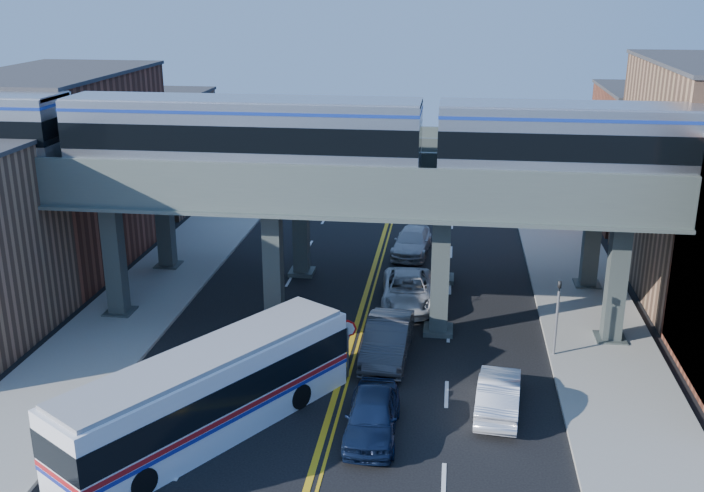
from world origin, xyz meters
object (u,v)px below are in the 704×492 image
at_px(transit_bus, 210,394).
at_px(car_lane_b, 387,340).
at_px(car_lane_c, 408,290).
at_px(car_lane_d, 412,242).
at_px(transit_train, 243,134).
at_px(traffic_signal, 557,310).
at_px(car_lane_a, 372,415).
at_px(car_parked_curb, 499,394).
at_px(stop_sign, 348,339).

relative_size(transit_bus, car_lane_b, 2.18).
height_order(car_lane_c, car_lane_d, car_lane_c).
relative_size(transit_train, car_lane_c, 8.88).
height_order(traffic_signal, car_lane_a, traffic_signal).
xyz_separation_m(car_lane_a, car_lane_c, (0.51, 12.63, -0.02)).
height_order(traffic_signal, car_lane_d, traffic_signal).
relative_size(transit_bus, car_lane_c, 2.09).
height_order(car_lane_d, car_parked_curb, car_parked_curb).
height_order(transit_bus, car_lane_c, transit_bus).
distance_m(traffic_signal, car_lane_d, 15.33).
relative_size(stop_sign, traffic_signal, 0.64).
bearing_deg(traffic_signal, car_parked_curb, -118.02).
height_order(transit_train, car_lane_a, transit_train).
relative_size(transit_train, car_lane_a, 10.63).
relative_size(stop_sign, car_lane_c, 0.47).
bearing_deg(car_parked_curb, car_lane_a, 31.41).
xyz_separation_m(transit_train, car_lane_a, (7.00, -9.37, -8.58)).
distance_m(car_lane_a, car_lane_d, 20.86).
distance_m(traffic_signal, car_parked_curb, 5.95).
xyz_separation_m(transit_bus, car_parked_curb, (10.65, 2.94, -0.87)).
xyz_separation_m(car_lane_c, car_lane_d, (-0.23, 8.22, -0.04)).
xyz_separation_m(transit_train, transit_bus, (1.05, -10.01, -7.76)).
distance_m(stop_sign, car_lane_c, 8.56).
bearing_deg(car_lane_d, car_lane_a, -85.75).
xyz_separation_m(stop_sign, car_lane_b, (1.51, 1.98, -0.87)).
xyz_separation_m(car_lane_d, car_parked_curb, (4.42, -18.56, 0.01)).
relative_size(transit_bus, car_lane_d, 2.28).
xyz_separation_m(stop_sign, car_lane_c, (2.01, 8.27, -0.97)).
xyz_separation_m(traffic_signal, car_parked_curb, (-2.70, -5.07, -1.54)).
relative_size(car_lane_c, car_parked_curb, 1.23).
height_order(transit_train, car_lane_d, transit_train).
distance_m(transit_bus, car_lane_d, 22.40).
bearing_deg(transit_train, car_lane_c, 23.51).
height_order(transit_train, car_lane_b, transit_train).
bearing_deg(traffic_signal, car_lane_a, -135.14).
distance_m(stop_sign, car_lane_a, 4.71).
relative_size(car_lane_c, car_lane_d, 1.09).
relative_size(stop_sign, car_lane_b, 0.49).
bearing_deg(car_lane_d, stop_sign, -91.14).
bearing_deg(traffic_signal, car_lane_c, 142.60).
bearing_deg(car_lane_c, car_lane_a, -95.56).
height_order(stop_sign, car_lane_d, stop_sign).
bearing_deg(car_parked_curb, car_lane_b, -35.38).
relative_size(car_lane_a, car_lane_c, 0.84).
bearing_deg(transit_bus, transit_train, 38.97).
xyz_separation_m(traffic_signal, car_lane_d, (-7.12, 13.49, -1.55)).
bearing_deg(car_lane_b, traffic_signal, 10.37).
bearing_deg(car_lane_b, transit_bus, -127.93).
height_order(car_lane_b, car_parked_curb, car_lane_b).
height_order(traffic_signal, car_lane_b, traffic_signal).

